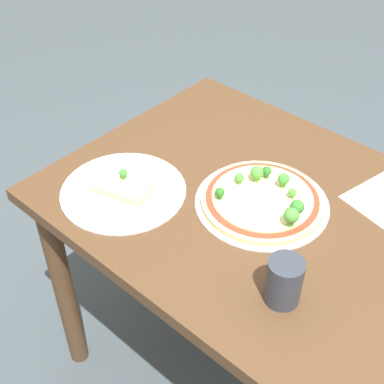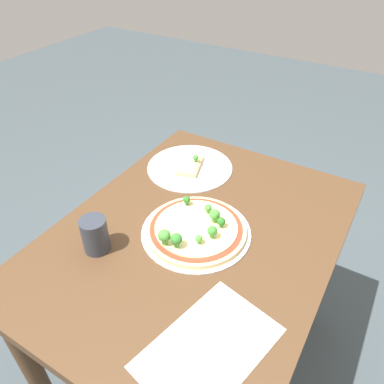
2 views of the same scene
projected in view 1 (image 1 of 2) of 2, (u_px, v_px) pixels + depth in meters
ground_plane at (243, 370)px, 1.81m from camera, size 8.00×8.00×0.00m
dining_table at (258, 237)px, 1.39m from camera, size 1.03×0.78×0.76m
pizza_tray_whole at (264, 201)px, 1.30m from camera, size 0.33×0.33×0.07m
pizza_tray_slice at (123, 190)px, 1.35m from camera, size 0.32×0.32×0.05m
drinking_cup at (284, 281)px, 1.06m from camera, size 0.07×0.07×0.11m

